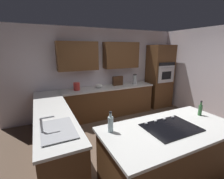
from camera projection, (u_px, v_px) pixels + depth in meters
name	position (u px, v px, depth m)	size (l,w,h in m)	color
ground_plane	(145.00, 142.00, 3.54)	(14.00, 14.00, 0.00)	brown
wall_back	(105.00, 68.00, 4.92)	(6.00, 0.44, 2.60)	silver
wall_left	(211.00, 75.00, 4.49)	(0.10, 4.00, 2.60)	silver
lower_cabinets_back	(109.00, 102.00, 4.89)	(2.80, 0.60, 0.86)	brown
countertop_back	(109.00, 88.00, 4.77)	(2.84, 0.64, 0.04)	silver
lower_cabinets_side	(54.00, 131.00, 3.15)	(0.60, 2.90, 0.86)	brown
countertop_side	(52.00, 110.00, 3.04)	(0.64, 2.94, 0.04)	silver
island_base	(168.00, 156.00, 2.44)	(1.98, 0.94, 0.86)	brown
island_top	(171.00, 129.00, 2.32)	(2.06, 1.02, 0.04)	silver
wall_oven	(159.00, 77.00, 5.54)	(0.80, 0.66, 2.13)	brown
sink_unit	(57.00, 129.00, 2.24)	(0.46, 0.70, 0.23)	#515456
cooktop	(171.00, 127.00, 2.32)	(0.76, 0.56, 0.03)	black
blender	(135.00, 80.00, 5.15)	(0.15, 0.15, 0.31)	silver
mixing_bowl	(99.00, 86.00, 4.65)	(0.21, 0.21, 0.12)	white
spice_rack	(118.00, 81.00, 4.95)	(0.33, 0.11, 0.28)	#472B19
kettle	(77.00, 86.00, 4.37)	(0.18, 0.18, 0.21)	red
oil_bottle	(111.00, 124.00, 2.18)	(0.08, 0.08, 0.30)	silver
second_bottle	(200.00, 110.00, 2.73)	(0.06, 0.06, 0.26)	#336B38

